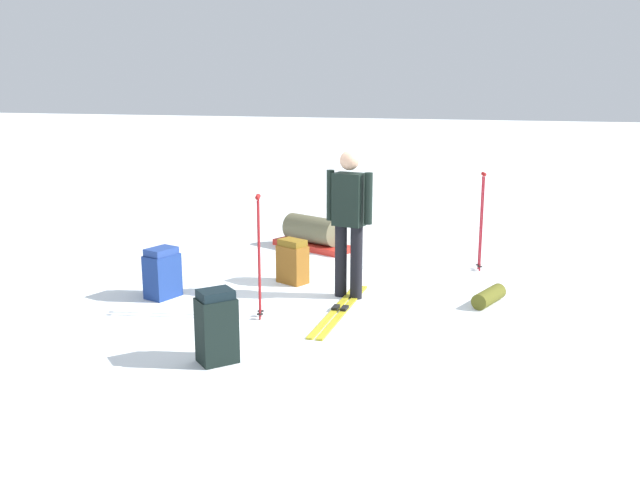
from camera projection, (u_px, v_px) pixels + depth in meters
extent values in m
plane|color=white|center=(320.00, 299.00, 8.03)|extent=(80.00, 80.00, 0.00)
cylinder|color=black|center=(341.00, 261.00, 8.07)|extent=(0.14, 0.14, 0.85)
cylinder|color=black|center=(356.00, 263.00, 7.97)|extent=(0.14, 0.14, 0.85)
cube|color=black|center=(349.00, 199.00, 7.86)|extent=(0.29, 0.38, 0.60)
cylinder|color=black|center=(330.00, 195.00, 7.97)|extent=(0.09, 0.09, 0.58)
cylinder|color=black|center=(368.00, 199.00, 7.74)|extent=(0.09, 0.09, 0.58)
sphere|color=tan|center=(349.00, 161.00, 7.76)|extent=(0.22, 0.22, 0.22)
cube|color=gold|center=(336.00, 309.00, 7.64)|extent=(1.88, 0.08, 0.02)
cube|color=black|center=(336.00, 307.00, 7.63)|extent=(0.14, 0.06, 0.03)
cube|color=gold|center=(344.00, 310.00, 7.61)|extent=(1.88, 0.08, 0.02)
cube|color=black|center=(344.00, 308.00, 7.60)|extent=(0.14, 0.06, 0.03)
cube|color=black|center=(217.00, 330.00, 6.17)|extent=(0.41, 0.41, 0.59)
cube|color=black|center=(216.00, 294.00, 6.10)|extent=(0.37, 0.37, 0.08)
cube|color=navy|center=(162.00, 276.00, 8.05)|extent=(0.44, 0.37, 0.51)
cube|color=navy|center=(161.00, 251.00, 7.99)|extent=(0.39, 0.33, 0.08)
cube|color=brown|center=(293.00, 264.00, 8.64)|extent=(0.36, 0.42, 0.47)
cube|color=brown|center=(292.00, 243.00, 8.57)|extent=(0.33, 0.38, 0.08)
cylinder|color=maroon|center=(482.00, 225.00, 9.09)|extent=(0.02, 0.02, 1.25)
sphere|color=#A51919|center=(485.00, 175.00, 8.94)|extent=(0.05, 0.05, 0.05)
cylinder|color=black|center=(480.00, 267.00, 9.22)|extent=(0.07, 0.07, 0.01)
cylinder|color=maroon|center=(480.00, 223.00, 9.18)|extent=(0.02, 0.02, 1.25)
sphere|color=#A51919|center=(483.00, 174.00, 9.03)|extent=(0.05, 0.05, 0.05)
cylinder|color=black|center=(478.00, 265.00, 9.30)|extent=(0.07, 0.07, 0.01)
cylinder|color=maroon|center=(259.00, 261.00, 7.20)|extent=(0.02, 0.02, 1.27)
sphere|color=#A51919|center=(257.00, 198.00, 7.05)|extent=(0.05, 0.05, 0.05)
cylinder|color=black|center=(260.00, 314.00, 7.33)|extent=(0.07, 0.07, 0.01)
cylinder|color=maroon|center=(260.00, 259.00, 7.30)|extent=(0.02, 0.02, 1.27)
sphere|color=#A51919|center=(258.00, 196.00, 7.15)|extent=(0.05, 0.05, 0.05)
cylinder|color=black|center=(261.00, 311.00, 7.42)|extent=(0.07, 0.07, 0.01)
cube|color=red|center=(313.00, 245.00, 10.47)|extent=(0.92, 1.32, 0.09)
cylinder|color=brown|center=(313.00, 229.00, 10.42)|extent=(0.72, 0.96, 0.40)
cylinder|color=#54541B|center=(489.00, 297.00, 7.83)|extent=(0.58, 0.36, 0.18)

